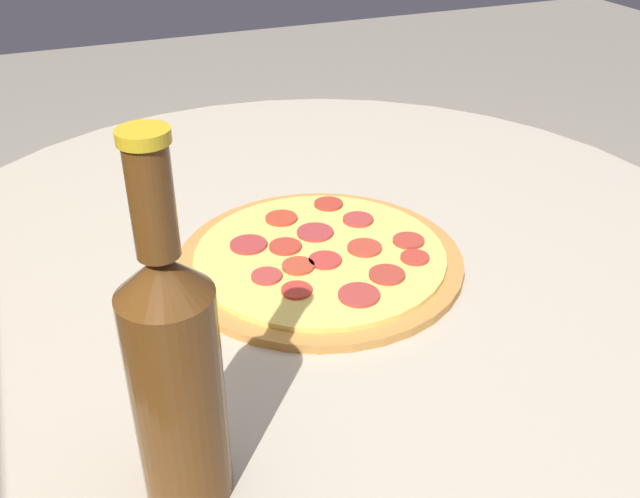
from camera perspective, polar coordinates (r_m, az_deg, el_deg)
name	(u,v)px	position (r m, az deg, el deg)	size (l,w,h in m)	color
table	(321,354)	(0.96, 0.05, -8.39)	(1.03, 1.03, 0.76)	#B2A893
pizza	(320,258)	(0.81, 0.03, -0.72)	(0.32, 0.32, 0.02)	#B77F3D
beer_bottle	(175,372)	(0.50, -11.51, -9.66)	(0.06, 0.06, 0.29)	#563314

